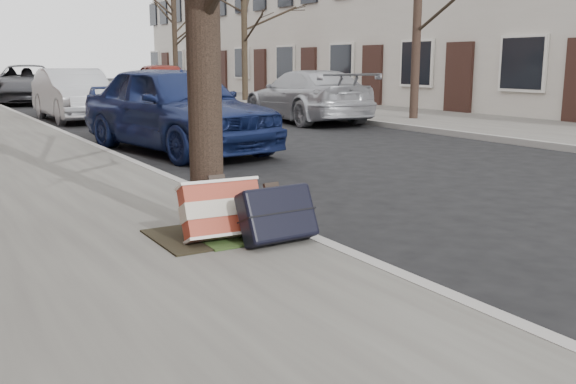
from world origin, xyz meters
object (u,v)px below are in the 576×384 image
suitcase_red (221,210)px  car_near_mid (74,95)px  car_near_front (176,108)px  suitcase_navy (277,214)px

suitcase_red → car_near_mid: 13.21m
car_near_mid → car_near_front: bearing=-89.5°
suitcase_red → car_near_front: bearing=75.8°
suitcase_navy → car_near_mid: size_ratio=0.15×
suitcase_red → suitcase_navy: size_ratio=1.04×
suitcase_red → car_near_front: 6.32m
car_near_front → suitcase_red: bearing=-117.0°
suitcase_navy → car_near_front: 6.53m
suitcase_red → car_near_mid: bearing=85.9°
suitcase_navy → car_near_front: car_near_front is taller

